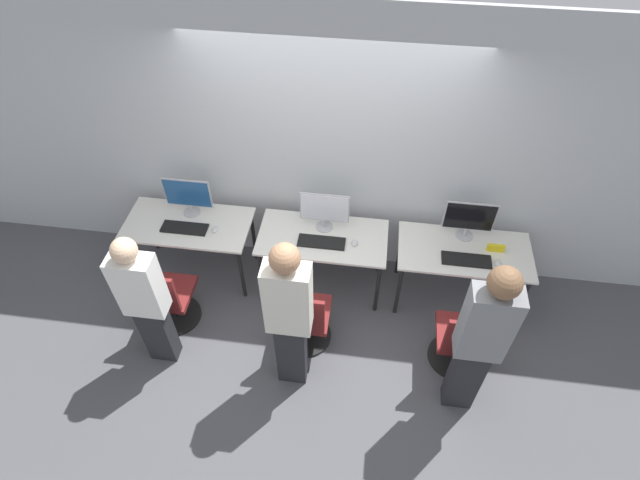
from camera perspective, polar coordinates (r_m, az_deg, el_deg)
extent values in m
plane|color=#4C4C51|center=(5.19, -0.19, -7.66)|extent=(20.00, 20.00, 0.00)
cube|color=#B7BCC1|center=(4.71, 1.05, 9.97)|extent=(12.00, 0.05, 2.80)
cube|color=silver|center=(5.14, -14.91, 1.76)|extent=(1.25, 0.63, 0.02)
cylinder|color=black|center=(5.46, -20.73, -2.38)|extent=(0.04, 0.04, 0.70)
cylinder|color=black|center=(5.06, -8.94, -3.84)|extent=(0.04, 0.04, 0.70)
cylinder|color=black|center=(5.77, -18.79, 1.56)|extent=(0.04, 0.04, 0.70)
cylinder|color=black|center=(5.40, -7.59, 0.47)|extent=(0.04, 0.04, 0.70)
cylinder|color=#B2B2B7|center=(5.23, -14.42, 3.11)|extent=(0.17, 0.17, 0.01)
cylinder|color=#B2B2B7|center=(5.19, -14.53, 3.54)|extent=(0.04, 0.04, 0.10)
cube|color=#B2B2B7|center=(5.07, -14.92, 5.22)|extent=(0.47, 0.01, 0.33)
cube|color=navy|center=(5.06, -14.95, 5.15)|extent=(0.45, 0.01, 0.30)
cube|color=black|center=(5.07, -15.22, 1.34)|extent=(0.46, 0.16, 0.02)
ellipsoid|color=silver|center=(4.98, -11.92, 1.18)|extent=(0.06, 0.09, 0.03)
cylinder|color=black|center=(5.31, -15.97, -8.27)|extent=(0.48, 0.48, 0.03)
cylinder|color=black|center=(5.16, -16.39, -7.08)|extent=(0.04, 0.04, 0.34)
cube|color=maroon|center=(5.01, -16.85, -5.75)|extent=(0.44, 0.44, 0.05)
cube|color=maroon|center=(4.72, -18.28, -5.83)|extent=(0.40, 0.04, 0.44)
cube|color=#232328|center=(4.81, -17.98, -9.94)|extent=(0.25, 0.16, 0.73)
cube|color=white|center=(4.29, -20.02, -4.88)|extent=(0.36, 0.20, 0.63)
sphere|color=beige|center=(3.99, -21.52, -1.12)|extent=(0.21, 0.21, 0.21)
cube|color=silver|center=(4.84, 0.30, 0.30)|extent=(1.25, 0.63, 0.02)
cylinder|color=black|center=(5.02, -6.68, -4.10)|extent=(0.04, 0.04, 0.70)
cylinder|color=black|center=(4.92, 6.59, -5.50)|extent=(0.04, 0.04, 0.70)
cylinder|color=black|center=(5.36, -5.47, 0.26)|extent=(0.04, 0.04, 0.70)
cylinder|color=black|center=(5.27, 6.90, -0.96)|extent=(0.04, 0.04, 0.70)
cylinder|color=#B2B2B7|center=(4.92, 0.50, 1.54)|extent=(0.17, 0.17, 0.01)
cylinder|color=#B2B2B7|center=(4.88, 0.51, 1.99)|extent=(0.04, 0.04, 0.10)
cube|color=#B2B2B7|center=(4.74, 0.53, 3.74)|extent=(0.47, 0.01, 0.33)
cube|color=silver|center=(4.74, 0.52, 3.67)|extent=(0.45, 0.01, 0.30)
cube|color=black|center=(4.76, 0.17, -0.24)|extent=(0.46, 0.16, 0.02)
ellipsoid|color=silver|center=(4.76, 3.97, -0.31)|extent=(0.06, 0.09, 0.03)
cylinder|color=black|center=(4.98, -1.52, -10.84)|extent=(0.48, 0.48, 0.03)
cylinder|color=black|center=(4.82, -1.57, -9.65)|extent=(0.04, 0.04, 0.34)
cube|color=maroon|center=(4.66, -1.61, -8.31)|extent=(0.44, 0.44, 0.05)
cube|color=maroon|center=(4.35, -2.09, -8.62)|extent=(0.40, 0.04, 0.44)
cube|color=#232328|center=(4.44, -3.23, -12.57)|extent=(0.25, 0.16, 0.81)
cube|color=silver|center=(3.81, -3.70, -6.74)|extent=(0.36, 0.20, 0.70)
sphere|color=#9E7051|center=(3.45, -4.07, -2.13)|extent=(0.23, 0.23, 0.23)
cube|color=silver|center=(4.91, 16.23, -1.25)|extent=(1.25, 0.63, 0.02)
cylinder|color=black|center=(4.93, 8.96, -5.72)|extent=(0.04, 0.04, 0.70)
cylinder|color=black|center=(5.15, 21.93, -6.74)|extent=(0.04, 0.04, 0.70)
cylinder|color=black|center=(5.28, 9.11, -1.17)|extent=(0.04, 0.04, 0.70)
cylinder|color=black|center=(5.48, 21.20, -2.31)|extent=(0.04, 0.04, 0.70)
cylinder|color=#B2B2B7|center=(5.03, 16.14, 0.50)|extent=(0.17, 0.17, 0.01)
cylinder|color=#B2B2B7|center=(4.99, 16.27, 0.93)|extent=(0.04, 0.04, 0.10)
cube|color=#B2B2B7|center=(4.86, 16.74, 2.60)|extent=(0.47, 0.01, 0.33)
cube|color=black|center=(4.86, 16.75, 2.54)|extent=(0.45, 0.01, 0.30)
cube|color=black|center=(4.81, 16.38, -2.19)|extent=(0.46, 0.16, 0.02)
ellipsoid|color=silver|center=(4.86, 19.67, -2.48)|extent=(0.06, 0.09, 0.03)
cylinder|color=black|center=(5.02, 14.95, -12.72)|extent=(0.48, 0.48, 0.03)
cylinder|color=black|center=(4.86, 15.37, -11.59)|extent=(0.04, 0.04, 0.34)
cube|color=maroon|center=(4.70, 15.83, -10.32)|extent=(0.44, 0.44, 0.05)
cube|color=maroon|center=(4.39, 16.63, -10.76)|extent=(0.40, 0.04, 0.44)
cube|color=#232328|center=(4.47, 16.20, -14.69)|extent=(0.25, 0.16, 0.82)
cube|color=slate|center=(3.84, 18.56, -9.07)|extent=(0.36, 0.20, 0.72)
sphere|color=brown|center=(3.48, 20.38, -4.60)|extent=(0.23, 0.23, 0.23)
cube|color=yellow|center=(4.95, 19.46, -0.87)|extent=(0.16, 0.03, 0.08)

